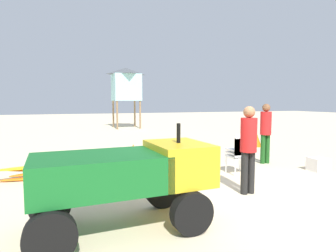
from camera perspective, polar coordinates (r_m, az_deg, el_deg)
The scene contains 10 objects.
ground at distance 5.99m, azimuth 14.49°, elevation -13.06°, with size 80.00×80.00×0.00m, color beige.
utility_cart at distance 4.19m, azimuth -8.11°, elevation -9.58°, with size 2.60×1.38×1.50m.
stacked_plastic_chairs at distance 7.41m, azimuth 14.23°, elevation -4.78°, with size 0.48×0.48×1.02m.
surfboard_pile at distance 7.55m, azimuth -21.82°, elevation -8.15°, with size 2.60×0.72×0.32m.
lifeguard_near_center at distance 8.88m, azimuth 18.95°, elevation -0.58°, with size 0.32×0.32×1.77m.
lifeguard_near_right at distance 5.84m, azimuth 15.81°, elevation -3.41°, with size 0.32×0.32×1.74m.
lifeguard_tower at distance 20.04m, azimuth -8.39°, elevation 8.27°, with size 1.98×1.98×4.15m.
traffic_cone_near at distance 8.46m, azimuth -6.96°, elevation -5.58°, with size 0.42×0.42×0.59m, color orange.
traffic_cone_far at distance 12.17m, azimuth 17.35°, elevation -2.70°, with size 0.38×0.38×0.54m, color orange.
cooler_box at distance 8.60m, azimuth 27.85°, elevation -6.78°, with size 0.47×0.39×0.35m, color white.
Camera 1 is at (-3.27, -4.67, 1.83)m, focal length 30.48 mm.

